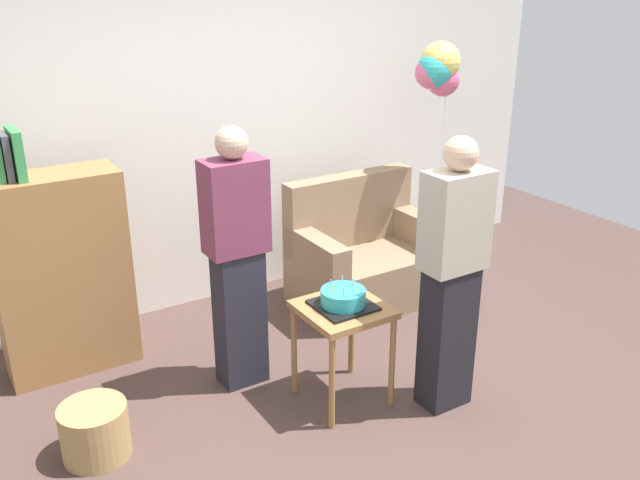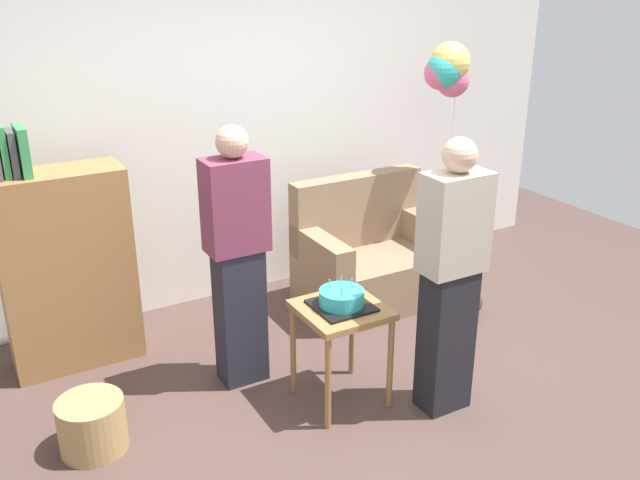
% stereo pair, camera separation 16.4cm
% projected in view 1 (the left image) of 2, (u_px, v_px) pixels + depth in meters
% --- Properties ---
extents(ground_plane, '(8.00, 8.00, 0.00)m').
position_uv_depth(ground_plane, '(384.00, 416.00, 4.04)').
color(ground_plane, '#4C3833').
extents(wall_back, '(6.00, 0.10, 2.70)m').
position_uv_depth(wall_back, '(224.00, 124.00, 5.16)').
color(wall_back, silver).
rests_on(wall_back, ground_plane).
extents(couch, '(1.10, 0.70, 0.96)m').
position_uv_depth(couch, '(363.00, 258.00, 5.36)').
color(couch, '#8C7054').
rests_on(couch, ground_plane).
extents(bookshelf, '(0.80, 0.36, 1.60)m').
position_uv_depth(bookshelf, '(61.00, 272.00, 4.32)').
color(bookshelf, olive).
rests_on(bookshelf, ground_plane).
extents(side_table, '(0.48, 0.48, 0.62)m').
position_uv_depth(side_table, '(343.00, 321.00, 4.02)').
color(side_table, olive).
rests_on(side_table, ground_plane).
extents(birthday_cake, '(0.32, 0.32, 0.16)m').
position_uv_depth(birthday_cake, '(343.00, 299.00, 3.97)').
color(birthday_cake, black).
rests_on(birthday_cake, side_table).
extents(person_blowing_candles, '(0.36, 0.22, 1.63)m').
position_uv_depth(person_blowing_candles, '(237.00, 259.00, 4.10)').
color(person_blowing_candles, '#23232D').
rests_on(person_blowing_candles, ground_plane).
extents(person_holding_cake, '(0.36, 0.22, 1.63)m').
position_uv_depth(person_holding_cake, '(452.00, 276.00, 3.88)').
color(person_holding_cake, black).
rests_on(person_holding_cake, ground_plane).
extents(wicker_basket, '(0.36, 0.36, 0.30)m').
position_uv_depth(wicker_basket, '(95.00, 431.00, 3.67)').
color(wicker_basket, '#A88451').
rests_on(wicker_basket, ground_plane).
extents(handbag, '(0.28, 0.14, 0.20)m').
position_uv_depth(handbag, '(461.00, 303.00, 5.18)').
color(handbag, '#473328').
rests_on(handbag, ground_plane).
extents(balloon_bunch, '(0.35, 0.30, 1.94)m').
position_uv_depth(balloon_bunch, '(438.00, 70.00, 5.14)').
color(balloon_bunch, silver).
rests_on(balloon_bunch, ground_plane).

